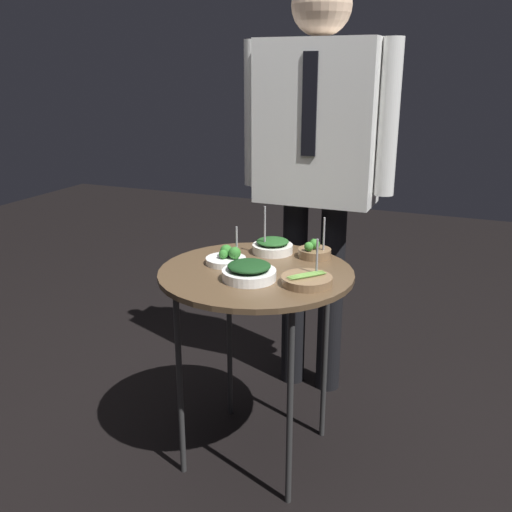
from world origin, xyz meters
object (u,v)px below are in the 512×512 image
Objects in this scene: bowl_asparagus_near_rim at (307,280)px; bowl_broccoli_front_left at (314,251)px; bowl_spinach_center at (272,246)px; bowl_spinach_far_rim at (249,272)px; waiter_figure at (317,144)px; serving_cart at (256,286)px; bowl_broccoli_front_right at (227,258)px.

bowl_broccoli_front_left is (-0.06, 0.27, 0.01)m from bowl_asparagus_near_rim.
bowl_spinach_center is at bearing -176.69° from bowl_broccoli_front_left.
bowl_asparagus_near_rim reaches higher than bowl_spinach_far_rim.
waiter_figure reaches higher than bowl_asparagus_near_rim.
serving_cart is 5.16× the size of bowl_broccoli_front_right.
bowl_asparagus_near_rim is (0.31, -0.09, -0.01)m from bowl_broccoli_front_right.
bowl_spinach_center is 0.15m from bowl_broccoli_front_left.
bowl_broccoli_front_right is (-0.12, 0.03, 0.07)m from serving_cart.
bowl_asparagus_near_rim is (0.18, 0.03, -0.01)m from bowl_spinach_far_rim.
bowl_spinach_center reaches higher than bowl_asparagus_near_rim.
waiter_figure is at bearing 81.77° from bowl_spinach_center.
serving_cart is 4.79× the size of bowl_broccoli_front_left.
bowl_spinach_far_rim is 1.16× the size of bowl_broccoli_front_left.
bowl_spinach_far_rim is 0.96× the size of bowl_spinach_center.
bowl_spinach_center reaches higher than bowl_broccoli_front_right.
bowl_spinach_far_rim is at bearing -170.98° from bowl_asparagus_near_rim.
bowl_broccoli_front_left reaches higher than bowl_asparagus_near_rim.
waiter_figure is (0.15, 0.52, 0.33)m from bowl_broccoli_front_right.
bowl_broccoli_front_left is (0.15, 0.01, -0.00)m from bowl_spinach_center.
serving_cart is at bearing -13.15° from bowl_broccoli_front_right.
bowl_broccoli_front_left reaches higher than bowl_broccoli_front_right.
bowl_spinach_center is (-0.03, 0.29, -0.00)m from bowl_spinach_far_rim.
bowl_spinach_far_rim reaches higher than serving_cart.
bowl_spinach_center reaches higher than bowl_broccoli_front_left.
bowl_broccoli_front_right is at bearing -106.04° from waiter_figure.
waiter_figure reaches higher than bowl_broccoli_front_right.
serving_cart is 0.42× the size of waiter_figure.
waiter_figure is at bearing 88.29° from bowl_spinach_far_rim.
bowl_asparagus_near_rim is at bearing -16.60° from serving_cart.
waiter_figure is at bearing 73.96° from bowl_broccoli_front_right.
serving_cart is 0.21m from bowl_asparagus_near_rim.
bowl_spinach_far_rim is at bearing -112.54° from bowl_broccoli_front_left.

